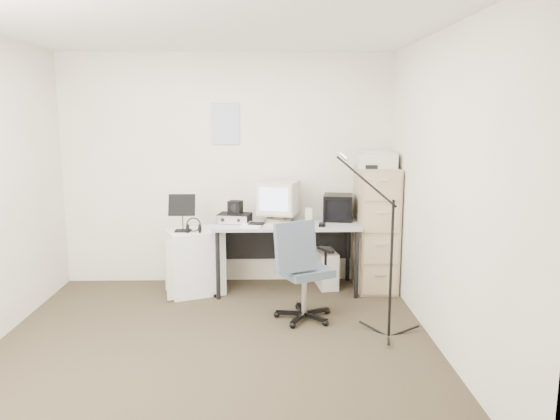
{
  "coord_description": "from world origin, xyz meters",
  "views": [
    {
      "loc": [
        0.43,
        -4.16,
        1.85
      ],
      "look_at": [
        0.55,
        0.95,
        0.95
      ],
      "focal_mm": 35.0,
      "sensor_mm": 36.0,
      "label": 1
    }
  ],
  "objects_px": {
    "office_chair": "(304,269)",
    "side_cart": "(195,262)",
    "filing_cabinet": "(376,229)",
    "desk": "(286,256)"
  },
  "relations": [
    {
      "from": "office_chair",
      "to": "side_cart",
      "type": "xyz_separation_m",
      "value": [
        -1.09,
        0.78,
        -0.13
      ]
    },
    {
      "from": "filing_cabinet",
      "to": "desk",
      "type": "bearing_deg",
      "value": -178.19
    },
    {
      "from": "office_chair",
      "to": "desk",
      "type": "bearing_deg",
      "value": 71.7
    },
    {
      "from": "filing_cabinet",
      "to": "office_chair",
      "type": "bearing_deg",
      "value": -132.41
    },
    {
      "from": "desk",
      "to": "side_cart",
      "type": "xyz_separation_m",
      "value": [
        -0.96,
        -0.09,
        -0.03
      ]
    },
    {
      "from": "desk",
      "to": "office_chair",
      "type": "height_order",
      "value": "office_chair"
    },
    {
      "from": "filing_cabinet",
      "to": "side_cart",
      "type": "height_order",
      "value": "filing_cabinet"
    },
    {
      "from": "filing_cabinet",
      "to": "side_cart",
      "type": "xyz_separation_m",
      "value": [
        -1.91,
        -0.12,
        -0.31
      ]
    },
    {
      "from": "desk",
      "to": "office_chair",
      "type": "relative_size",
      "value": 1.59
    },
    {
      "from": "filing_cabinet",
      "to": "office_chair",
      "type": "xyz_separation_m",
      "value": [
        -0.82,
        -0.9,
        -0.18
      ]
    }
  ]
}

